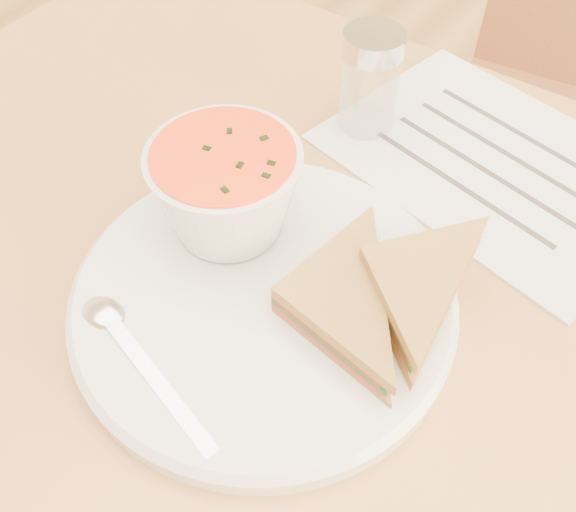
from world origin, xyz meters
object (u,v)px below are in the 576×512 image
Objects in this scene: condiment_shaker at (369,82)px; plate at (264,299)px; chair_far at (565,148)px; soup_bowl at (227,195)px; dining_table at (297,440)px.

plate is at bearing -78.97° from condiment_shaker.
soup_bowl is at bearing 68.88° from chair_far.
condiment_shaker is (-0.05, 0.24, 0.04)m from plate.
dining_table is 3.26× the size of plate.
chair_far reaches higher than soup_bowl.
condiment_shaker reaches higher than plate.
soup_bowl reaches higher than dining_table.
dining_table is 0.39m from plate.
chair_far is at bearing 70.64° from condiment_shaker.
chair_far is 7.79× the size of soup_bowl.
dining_table is 0.64m from chair_far.
condiment_shaker is (-0.05, 0.19, 0.43)m from dining_table.
chair_far is 0.74m from soup_bowl.
chair_far is 3.12× the size of plate.
dining_table is 1.04× the size of chair_far.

